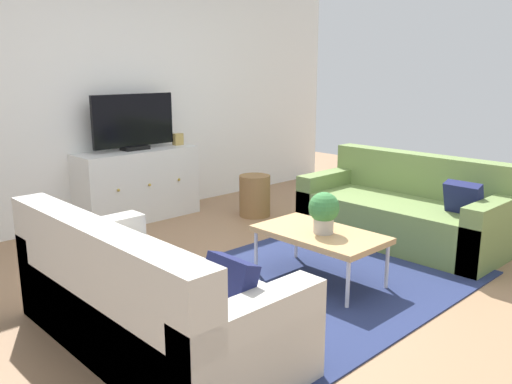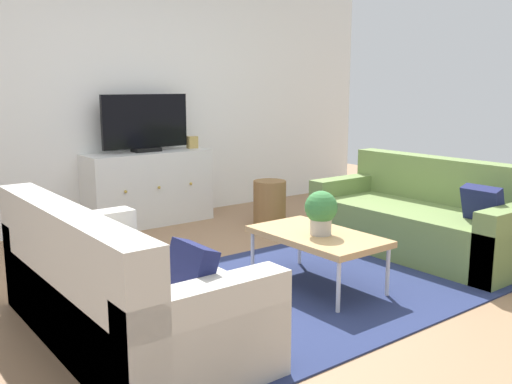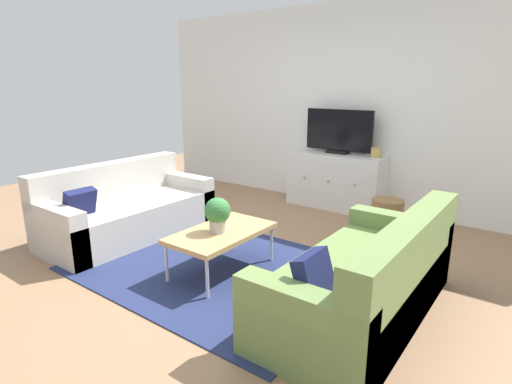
{
  "view_description": "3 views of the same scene",
  "coord_description": "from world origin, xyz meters",
  "px_view_note": "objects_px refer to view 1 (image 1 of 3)",
  "views": [
    {
      "loc": [
        -2.9,
        -2.58,
        1.6
      ],
      "look_at": [
        0.0,
        0.45,
        0.61
      ],
      "focal_mm": 37.05,
      "sensor_mm": 36.0,
      "label": 1
    },
    {
      "loc": [
        -2.65,
        -2.99,
        1.43
      ],
      "look_at": [
        0.0,
        0.45,
        0.61
      ],
      "focal_mm": 39.85,
      "sensor_mm": 36.0,
      "label": 2
    },
    {
      "loc": [
        2.38,
        -2.75,
        1.67
      ],
      "look_at": [
        0.0,
        0.45,
        0.61
      ],
      "focal_mm": 28.75,
      "sensor_mm": 36.0,
      "label": 3
    }
  ],
  "objects_px": {
    "couch_right_side": "(406,213)",
    "flat_screen_tv": "(134,122)",
    "tv_console": "(138,185)",
    "potted_plant": "(324,211)",
    "couch_left_side": "(142,305)",
    "coffee_table": "(320,235)",
    "wicker_basket": "(255,196)",
    "mantel_clock": "(178,139)"
  },
  "relations": [
    {
      "from": "couch_right_side",
      "to": "flat_screen_tv",
      "type": "relative_size",
      "value": 1.99
    },
    {
      "from": "tv_console",
      "to": "potted_plant",
      "type": "bearing_deg",
      "value": -88.54
    },
    {
      "from": "couch_left_side",
      "to": "potted_plant",
      "type": "height_order",
      "value": "couch_left_side"
    },
    {
      "from": "flat_screen_tv",
      "to": "coffee_table",
      "type": "bearing_deg",
      "value": -88.38
    },
    {
      "from": "couch_left_side",
      "to": "wicker_basket",
      "type": "height_order",
      "value": "couch_left_side"
    },
    {
      "from": "couch_right_side",
      "to": "tv_console",
      "type": "distance_m",
      "value": 2.78
    },
    {
      "from": "couch_right_side",
      "to": "mantel_clock",
      "type": "height_order",
      "value": "mantel_clock"
    },
    {
      "from": "couch_right_side",
      "to": "potted_plant",
      "type": "distance_m",
      "value": 1.41
    },
    {
      "from": "tv_console",
      "to": "flat_screen_tv",
      "type": "height_order",
      "value": "flat_screen_tv"
    },
    {
      "from": "potted_plant",
      "to": "wicker_basket",
      "type": "xyz_separation_m",
      "value": [
        0.92,
        1.71,
        -0.34
      ]
    },
    {
      "from": "couch_left_side",
      "to": "flat_screen_tv",
      "type": "distance_m",
      "value": 2.9
    },
    {
      "from": "couch_left_side",
      "to": "tv_console",
      "type": "height_order",
      "value": "couch_left_side"
    },
    {
      "from": "couch_left_side",
      "to": "coffee_table",
      "type": "xyz_separation_m",
      "value": [
        1.51,
        -0.07,
        0.1
      ]
    },
    {
      "from": "couch_left_side",
      "to": "wicker_basket",
      "type": "xyz_separation_m",
      "value": [
        2.43,
        1.6,
        -0.04
      ]
    },
    {
      "from": "potted_plant",
      "to": "flat_screen_tv",
      "type": "height_order",
      "value": "flat_screen_tv"
    },
    {
      "from": "tv_console",
      "to": "couch_right_side",
      "type": "bearing_deg",
      "value": -58.9
    },
    {
      "from": "coffee_table",
      "to": "tv_console",
      "type": "xyz_separation_m",
      "value": [
        -0.07,
        2.44,
        0.01
      ]
    },
    {
      "from": "mantel_clock",
      "to": "coffee_table",
      "type": "bearing_deg",
      "value": -100.75
    },
    {
      "from": "tv_console",
      "to": "wicker_basket",
      "type": "height_order",
      "value": "tv_console"
    },
    {
      "from": "couch_right_side",
      "to": "flat_screen_tv",
      "type": "xyz_separation_m",
      "value": [
        -1.43,
        2.39,
        0.78
      ]
    },
    {
      "from": "coffee_table",
      "to": "flat_screen_tv",
      "type": "bearing_deg",
      "value": 91.62
    },
    {
      "from": "coffee_table",
      "to": "potted_plant",
      "type": "relative_size",
      "value": 3.13
    },
    {
      "from": "flat_screen_tv",
      "to": "wicker_basket",
      "type": "relative_size",
      "value": 2.06
    },
    {
      "from": "potted_plant",
      "to": "mantel_clock",
      "type": "height_order",
      "value": "mantel_clock"
    },
    {
      "from": "couch_left_side",
      "to": "mantel_clock",
      "type": "distance_m",
      "value": 3.14
    },
    {
      "from": "couch_right_side",
      "to": "tv_console",
      "type": "relative_size",
      "value": 1.43
    },
    {
      "from": "couch_right_side",
      "to": "mantel_clock",
      "type": "relative_size",
      "value": 14.33
    },
    {
      "from": "couch_left_side",
      "to": "couch_right_side",
      "type": "height_order",
      "value": "same"
    },
    {
      "from": "couch_right_side",
      "to": "wicker_basket",
      "type": "xyz_separation_m",
      "value": [
        -0.45,
        1.6,
        -0.04
      ]
    },
    {
      "from": "coffee_table",
      "to": "mantel_clock",
      "type": "bearing_deg",
      "value": 79.25
    },
    {
      "from": "coffee_table",
      "to": "wicker_basket",
      "type": "height_order",
      "value": "wicker_basket"
    },
    {
      "from": "tv_console",
      "to": "flat_screen_tv",
      "type": "relative_size",
      "value": 1.4
    },
    {
      "from": "flat_screen_tv",
      "to": "wicker_basket",
      "type": "distance_m",
      "value": 1.51
    },
    {
      "from": "couch_left_side",
      "to": "potted_plant",
      "type": "bearing_deg",
      "value": -4.0
    },
    {
      "from": "coffee_table",
      "to": "mantel_clock",
      "type": "distance_m",
      "value": 2.53
    },
    {
      "from": "wicker_basket",
      "to": "flat_screen_tv",
      "type": "bearing_deg",
      "value": 141.23
    },
    {
      "from": "potted_plant",
      "to": "flat_screen_tv",
      "type": "relative_size",
      "value": 0.33
    },
    {
      "from": "potted_plant",
      "to": "wicker_basket",
      "type": "distance_m",
      "value": 1.97
    },
    {
      "from": "couch_left_side",
      "to": "tv_console",
      "type": "relative_size",
      "value": 1.43
    },
    {
      "from": "mantel_clock",
      "to": "couch_left_side",
      "type": "bearing_deg",
      "value": -129.73
    },
    {
      "from": "potted_plant",
      "to": "couch_left_side",
      "type": "bearing_deg",
      "value": 176.0
    },
    {
      "from": "couch_left_side",
      "to": "couch_right_side",
      "type": "xyz_separation_m",
      "value": [
        2.87,
        0.0,
        0.0
      ]
    }
  ]
}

